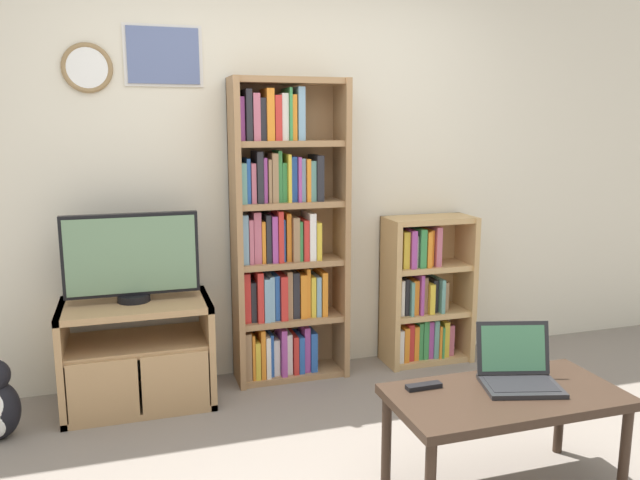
{
  "coord_description": "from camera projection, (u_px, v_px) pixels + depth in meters",
  "views": [
    {
      "loc": [
        -0.89,
        -2.13,
        1.59
      ],
      "look_at": [
        0.06,
        0.92,
        0.99
      ],
      "focal_mm": 35.0,
      "sensor_mm": 36.0,
      "label": 1
    }
  ],
  "objects": [
    {
      "name": "wall_back",
      "position": [
        273.0,
        169.0,
        3.9
      ],
      "size": [
        6.17,
        0.09,
        2.6
      ],
      "color": "beige",
      "rests_on": "ground_plane"
    },
    {
      "name": "tv_stand",
      "position": [
        138.0,
        353.0,
        3.53
      ],
      "size": [
        0.82,
        0.5,
        0.6
      ],
      "color": "tan",
      "rests_on": "ground_plane"
    },
    {
      "name": "television",
      "position": [
        132.0,
        257.0,
        3.46
      ],
      "size": [
        0.73,
        0.18,
        0.5
      ],
      "color": "black",
      "rests_on": "tv_stand"
    },
    {
      "name": "bookshelf_tall",
      "position": [
        283.0,
        238.0,
        3.83
      ],
      "size": [
        0.7,
        0.27,
        1.85
      ],
      "color": "#9E754C",
      "rests_on": "ground_plane"
    },
    {
      "name": "bookshelf_short",
      "position": [
        422.0,
        294.0,
        4.18
      ],
      "size": [
        0.59,
        0.29,
        0.98
      ],
      "color": "tan",
      "rests_on": "ground_plane"
    },
    {
      "name": "coffee_table",
      "position": [
        505.0,
        404.0,
        2.66
      ],
      "size": [
        1.0,
        0.5,
        0.46
      ],
      "color": "#332319",
      "rests_on": "ground_plane"
    },
    {
      "name": "laptop",
      "position": [
        517.0,
        370.0,
        2.73
      ],
      "size": [
        0.39,
        0.35,
        0.25
      ],
      "rotation": [
        0.0,
        0.0,
        -0.27
      ],
      "color": "#232326",
      "rests_on": "coffee_table"
    },
    {
      "name": "remote_near_laptop",
      "position": [
        424.0,
        386.0,
        2.69
      ],
      "size": [
        0.16,
        0.05,
        0.02
      ],
      "rotation": [
        0.0,
        0.0,
        1.59
      ],
      "color": "black",
      "rests_on": "coffee_table"
    }
  ]
}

